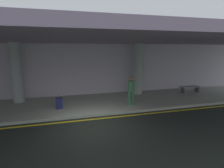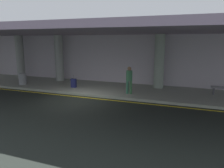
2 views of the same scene
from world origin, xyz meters
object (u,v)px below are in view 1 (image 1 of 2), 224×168
traveler_with_luggage (131,89)px  suitcase_upright_primary (59,103)px  bench_metal (190,88)px  support_column_center (17,73)px  support_column_right_mid (138,69)px

traveler_with_luggage → suitcase_upright_primary: (-4.12, 0.38, -0.65)m
suitcase_upright_primary → bench_metal: suitcase_upright_primary is taller
support_column_center → traveler_with_luggage: (6.58, -2.40, -0.86)m
traveler_with_luggage → bench_metal: size_ratio=1.05×
suitcase_upright_primary → support_column_center: bearing=151.1°
support_column_right_mid → traveler_with_luggage: bearing=-120.6°
support_column_center → bench_metal: bearing=-3.2°
support_column_center → support_column_right_mid: same height
support_column_right_mid → bench_metal: (4.08, -0.68, -1.47)m
traveler_with_luggage → bench_metal: (5.50, 1.71, -0.61)m
suitcase_upright_primary → bench_metal: size_ratio=0.56×
suitcase_upright_primary → traveler_with_luggage: bearing=5.1°
traveler_with_luggage → bench_metal: traveler_with_luggage is taller
suitcase_upright_primary → bench_metal: (9.62, 1.33, 0.04)m
support_column_right_mid → suitcase_upright_primary: bearing=-160.0°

